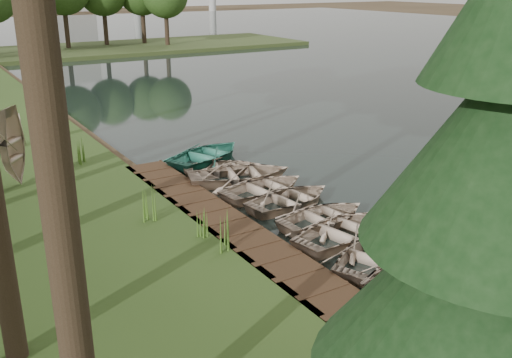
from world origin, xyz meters
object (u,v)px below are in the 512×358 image
pine_tree (509,202)px  stored_rowboat (19,177)px  rowboat_2 (375,252)px  rowboat_0 (457,296)px  rowboat_1 (419,268)px  boardwalk (241,237)px

pine_tree → stored_rowboat: bearing=95.9°
pine_tree → rowboat_2: bearing=53.2°
rowboat_0 → pine_tree: bearing=117.6°
rowboat_1 → pine_tree: 9.54m
boardwalk → rowboat_0: bearing=-68.4°
rowboat_1 → rowboat_0: bearing=158.5°
rowboat_1 → pine_tree: pine_tree is taller
boardwalk → rowboat_0: 6.53m
stored_rowboat → pine_tree: 19.14m
rowboat_1 → stored_rowboat: size_ratio=1.22×
rowboat_1 → stored_rowboat: stored_rowboat is taller
rowboat_2 → stored_rowboat: size_ratio=1.12×
rowboat_2 → boardwalk: bearing=14.9°
rowboat_2 → rowboat_0: bearing=156.9°
pine_tree → rowboat_1: bearing=46.1°
boardwalk → stored_rowboat: size_ratio=5.46×
boardwalk → pine_tree: 12.06m
rowboat_0 → rowboat_1: rowboat_0 is taller
boardwalk → rowboat_2: bearing=-52.9°
rowboat_0 → rowboat_2: bearing=-12.6°
boardwalk → rowboat_2: rowboat_2 is taller
rowboat_2 → pine_tree: (-5.39, -7.22, 5.03)m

